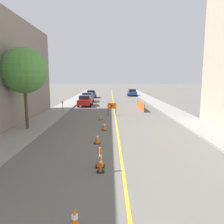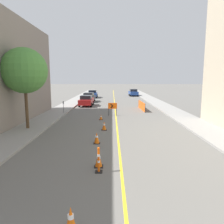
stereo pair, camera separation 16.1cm
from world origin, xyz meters
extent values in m
cube|color=gold|center=(0.00, 36.93, 0.00)|extent=(0.12, 73.86, 0.01)
cube|color=gray|center=(-6.99, 36.93, 0.08)|extent=(2.66, 73.86, 0.15)
cube|color=gray|center=(6.99, 36.93, 0.08)|extent=(2.66, 73.86, 0.15)
cone|color=orange|center=(-1.51, 4.19, 0.38)|extent=(0.32, 0.32, 0.71)
cylinder|color=white|center=(-1.51, 4.19, 0.47)|extent=(0.17, 0.17, 0.11)
cube|color=black|center=(-1.04, 8.57, 0.01)|extent=(0.41, 0.41, 0.03)
cone|color=orange|center=(-1.04, 8.57, 0.38)|extent=(0.33, 0.33, 0.69)
cylinder|color=white|center=(-1.04, 8.57, 0.46)|extent=(0.17, 0.17, 0.11)
cube|color=black|center=(-1.38, 12.24, 0.01)|extent=(0.41, 0.41, 0.03)
cone|color=orange|center=(-1.38, 12.24, 0.37)|extent=(0.33, 0.33, 0.68)
cylinder|color=white|center=(-1.38, 12.24, 0.45)|extent=(0.17, 0.17, 0.11)
cube|color=black|center=(-1.04, 15.84, 0.01)|extent=(0.41, 0.41, 0.03)
cone|color=orange|center=(-1.04, 15.84, 0.36)|extent=(0.33, 0.33, 0.66)
cylinder|color=white|center=(-1.04, 15.84, 0.44)|extent=(0.17, 0.17, 0.11)
cube|color=black|center=(-1.51, 20.16, 0.01)|extent=(0.36, 0.36, 0.03)
cone|color=orange|center=(-1.51, 20.16, 0.27)|extent=(0.29, 0.29, 0.47)
cylinder|color=white|center=(-1.51, 20.16, 0.32)|extent=(0.15, 0.15, 0.08)
cube|color=black|center=(-1.00, 7.98, 0.02)|extent=(0.32, 0.32, 0.04)
cylinder|color=#EF560C|center=(-1.00, 7.98, 0.55)|extent=(0.10, 0.10, 1.02)
cylinder|color=white|center=(-1.00, 7.98, 0.49)|extent=(0.11, 0.11, 0.10)
cylinder|color=white|center=(-1.00, 7.98, 0.77)|extent=(0.11, 0.11, 0.10)
sphere|color=#EF560C|center=(-1.00, 7.98, 1.09)|extent=(0.11, 0.11, 0.11)
cube|color=#EF560C|center=(-0.36, 22.63, 1.08)|extent=(0.98, 0.08, 0.64)
cube|color=black|center=(-0.43, 22.58, 1.17)|extent=(0.31, 0.03, 0.31)
cube|color=black|center=(-0.43, 22.58, 0.99)|extent=(0.31, 0.03, 0.31)
cylinder|color=black|center=(-0.77, 22.63, 0.38)|extent=(0.06, 0.06, 0.76)
cylinder|color=black|center=(0.06, 22.63, 0.38)|extent=(0.06, 0.06, 0.76)
cube|color=#EF560C|center=(3.44, 27.09, 0.53)|extent=(0.21, 4.96, 1.06)
cylinder|color=#262626|center=(3.53, 24.62, 0.53)|extent=(0.05, 0.05, 1.06)
cylinder|color=#262626|center=(3.35, 29.57, 0.53)|extent=(0.05, 0.05, 1.06)
cube|color=maroon|center=(-4.20, 30.95, 0.68)|extent=(1.89, 4.34, 0.72)
cube|color=black|center=(-4.20, 30.74, 1.31)|extent=(1.57, 1.97, 0.55)
cylinder|color=black|center=(-5.05, 32.29, 0.32)|extent=(0.23, 0.64, 0.64)
cylinder|color=black|center=(-3.34, 32.29, 0.32)|extent=(0.23, 0.64, 0.64)
cylinder|color=black|center=(-5.05, 29.62, 0.32)|extent=(0.23, 0.64, 0.64)
cylinder|color=black|center=(-3.34, 29.62, 0.32)|extent=(0.23, 0.64, 0.64)
cube|color=black|center=(-4.42, 36.67, 0.68)|extent=(2.04, 4.39, 0.72)
cube|color=black|center=(-4.42, 36.45, 1.31)|extent=(1.64, 2.02, 0.55)
cylinder|color=black|center=(-5.28, 38.00, 0.32)|extent=(0.26, 0.65, 0.64)
cylinder|color=black|center=(-3.57, 38.00, 0.32)|extent=(0.26, 0.65, 0.64)
cylinder|color=black|center=(-5.28, 35.33, 0.32)|extent=(0.26, 0.65, 0.64)
cylinder|color=black|center=(-3.57, 35.33, 0.32)|extent=(0.26, 0.65, 0.64)
cube|color=navy|center=(-4.49, 44.86, 0.68)|extent=(1.91, 4.34, 0.72)
cube|color=black|center=(-4.49, 44.64, 1.31)|extent=(1.58, 1.97, 0.55)
cylinder|color=black|center=(-5.35, 46.19, 0.32)|extent=(0.24, 0.65, 0.64)
cylinder|color=black|center=(-3.64, 46.19, 0.32)|extent=(0.24, 0.65, 0.64)
cylinder|color=black|center=(-5.35, 43.53, 0.32)|extent=(0.24, 0.65, 0.64)
cylinder|color=black|center=(-3.64, 43.53, 0.32)|extent=(0.24, 0.65, 0.64)
cube|color=navy|center=(4.49, 49.23, 0.68)|extent=(2.01, 4.38, 0.72)
cube|color=black|center=(4.49, 49.01, 1.31)|extent=(1.62, 2.01, 0.55)
cylinder|color=black|center=(3.64, 50.56, 0.32)|extent=(0.25, 0.65, 0.64)
cylinder|color=black|center=(5.35, 50.56, 0.32)|extent=(0.25, 0.65, 0.64)
cylinder|color=black|center=(3.64, 47.89, 0.32)|extent=(0.25, 0.65, 0.64)
cylinder|color=black|center=(5.35, 47.89, 0.32)|extent=(0.25, 0.65, 0.64)
cylinder|color=#4C4C51|center=(-6.01, 23.79, 0.67)|extent=(0.05, 0.05, 1.04)
cube|color=#565B60|center=(-6.01, 23.79, 1.30)|extent=(0.12, 0.10, 0.22)
sphere|color=#565B60|center=(-6.01, 23.79, 1.41)|extent=(0.11, 0.11, 0.11)
cylinder|color=#4C3823|center=(-7.12, 15.88, 1.75)|extent=(0.24, 0.24, 3.19)
sphere|color=#478438|center=(-7.12, 15.88, 4.65)|extent=(3.49, 3.49, 3.49)
camera|label=1|loc=(-0.58, -1.08, 4.09)|focal=35.00mm
camera|label=2|loc=(-0.42, -1.08, 4.09)|focal=35.00mm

